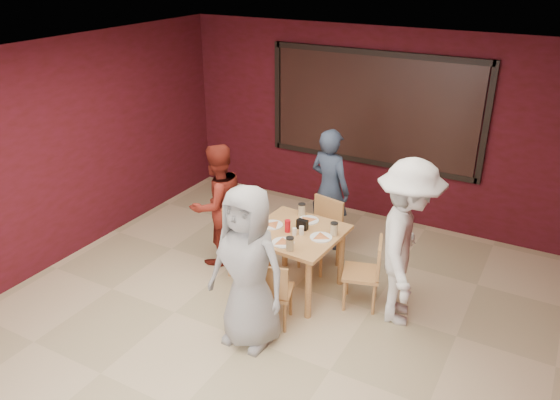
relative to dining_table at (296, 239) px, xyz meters
The scene contains 11 objects.
floor 1.28m from the dining_table, 90.86° to the right, with size 7.00×7.00×0.00m, color #CAB58C.
window_blinds 2.56m from the dining_table, 90.39° to the left, with size 3.00×0.02×1.50m, color black.
dining_table is the anchor object (origin of this frame).
chair_front 0.78m from the dining_table, 82.04° to the right, with size 0.48×0.48×0.80m.
chair_back 0.70m from the dining_table, 87.61° to the left, with size 0.51×0.51×0.90m.
chair_left 0.77m from the dining_table, behind, with size 0.46×0.46×0.94m.
chair_right 0.89m from the dining_table, ahead, with size 0.50×0.50×0.84m.
diner_front 1.07m from the dining_table, 89.43° to the right, with size 0.85×0.55×1.74m, color #999999.
diner_back 1.23m from the dining_table, 96.06° to the left, with size 0.61×0.40×1.66m, color #303E56.
diner_left 1.20m from the dining_table, behind, with size 0.77×0.60×1.59m, color maroon.
diner_right 1.28m from the dining_table, ahead, with size 1.20×0.69×1.86m, color white.
Camera 1 is at (2.54, -3.85, 3.72)m, focal length 35.00 mm.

